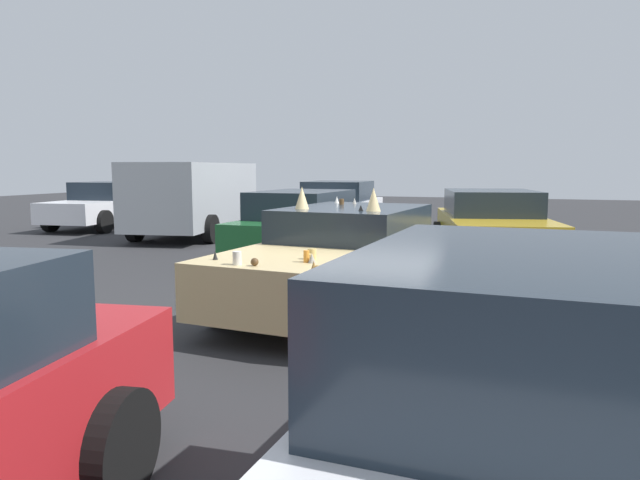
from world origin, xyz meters
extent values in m
plane|color=#2D2D30|center=(0.00, 0.00, 0.00)|extent=(60.00, 60.00, 0.00)
cube|color=#D8BC7F|center=(0.00, 0.00, 0.58)|extent=(4.81, 2.25, 0.63)
cube|color=#1E2833|center=(0.44, -0.04, 1.11)|extent=(2.35, 1.87, 0.43)
cylinder|color=black|center=(-1.53, -0.79, 0.31)|extent=(0.64, 0.28, 0.62)
cylinder|color=black|center=(-1.35, 1.06, 0.31)|extent=(0.64, 0.28, 0.62)
cylinder|color=black|center=(1.35, -1.06, 0.31)|extent=(0.64, 0.28, 0.62)
cylinder|color=black|center=(1.53, 0.79, 0.31)|extent=(0.64, 0.28, 0.62)
ellipsoid|color=black|center=(1.71, -1.08, 0.44)|extent=(0.18, 0.04, 0.14)
ellipsoid|color=black|center=(-0.24, -0.89, 0.45)|extent=(0.12, 0.03, 0.15)
ellipsoid|color=black|center=(-0.81, -0.84, 0.70)|extent=(0.19, 0.04, 0.13)
ellipsoid|color=black|center=(2.03, 0.72, 0.55)|extent=(0.20, 0.04, 0.12)
ellipsoid|color=black|center=(-0.41, 0.96, 0.66)|extent=(0.20, 0.04, 0.10)
ellipsoid|color=black|center=(1.11, -1.02, 0.68)|extent=(0.17, 0.04, 0.14)
ellipsoid|color=black|center=(1.99, 0.73, 0.60)|extent=(0.18, 0.04, 0.15)
ellipsoid|color=black|center=(-0.59, 0.97, 0.41)|extent=(0.10, 0.03, 0.13)
ellipsoid|color=black|center=(0.58, -0.97, 0.74)|extent=(0.14, 0.03, 0.15)
ellipsoid|color=black|center=(-0.91, -0.83, 0.56)|extent=(0.20, 0.04, 0.14)
ellipsoid|color=black|center=(-0.25, 0.94, 0.43)|extent=(0.15, 0.03, 0.09)
ellipsoid|color=black|center=(-1.28, -0.80, 0.47)|extent=(0.19, 0.04, 0.13)
cylinder|color=tan|center=(-1.71, -0.17, 0.93)|extent=(0.10, 0.10, 0.08)
cylinder|color=orange|center=(-1.75, -0.14, 0.95)|extent=(0.09, 0.09, 0.13)
cone|color=gray|center=(-1.77, -0.21, 0.94)|extent=(0.11, 0.11, 0.10)
sphere|color=#51381E|center=(-2.12, 0.27, 0.93)|extent=(0.08, 0.08, 0.08)
cylinder|color=silver|center=(-2.12, 0.46, 0.96)|extent=(0.09, 0.09, 0.14)
cylinder|color=tan|center=(-1.54, -0.13, 0.95)|extent=(0.13, 0.13, 0.12)
sphere|color=#A87A38|center=(-2.25, -0.43, 0.92)|extent=(0.07, 0.07, 0.07)
cone|color=black|center=(-1.90, 0.84, 0.94)|extent=(0.06, 0.06, 0.10)
cone|color=#A87A38|center=(-2.25, -0.40, 0.94)|extent=(0.09, 0.09, 0.11)
cylinder|color=#51381E|center=(0.95, 0.28, 1.36)|extent=(0.10, 0.10, 0.08)
cone|color=black|center=(-0.20, -0.32, 1.36)|extent=(0.08, 0.08, 0.08)
cone|color=gray|center=(1.15, 0.14, 1.37)|extent=(0.07, 0.07, 0.09)
cone|color=silver|center=(1.20, 0.43, 1.38)|extent=(0.10, 0.10, 0.11)
cylinder|color=silver|center=(0.06, 0.60, 1.37)|extent=(0.08, 0.08, 0.10)
cone|color=#D8BC7F|center=(-0.21, -0.48, 1.47)|extent=(0.18, 0.18, 0.29)
cone|color=#D8BC7F|center=(-0.12, 0.51, 1.47)|extent=(0.18, 0.18, 0.29)
cube|color=#9EA3A8|center=(6.72, 6.21, 1.15)|extent=(5.54, 2.77, 1.69)
cube|color=#1E2833|center=(8.55, 6.50, 1.49)|extent=(0.39, 1.72, 0.61)
cylinder|color=black|center=(8.13, 7.45, 0.36)|extent=(0.75, 0.35, 0.72)
cylinder|color=black|center=(8.45, 5.47, 0.36)|extent=(0.75, 0.35, 0.72)
cylinder|color=black|center=(4.99, 6.94, 0.36)|extent=(0.75, 0.35, 0.72)
cylinder|color=black|center=(5.31, 4.97, 0.36)|extent=(0.75, 0.35, 0.72)
cylinder|color=black|center=(-4.78, -0.12, 0.32)|extent=(0.67, 0.31, 0.65)
cube|color=white|center=(7.55, 9.97, 0.58)|extent=(4.46, 2.15, 0.60)
cube|color=#1E2833|center=(7.84, 10.00, 1.15)|extent=(2.06, 1.77, 0.54)
cylinder|color=black|center=(6.31, 8.96, 0.33)|extent=(0.69, 0.29, 0.67)
cylinder|color=black|center=(6.13, 10.71, 0.33)|extent=(0.69, 0.29, 0.67)
cylinder|color=black|center=(8.97, 9.23, 0.33)|extent=(0.69, 0.29, 0.67)
cylinder|color=black|center=(8.79, 10.99, 0.33)|extent=(0.69, 0.29, 0.67)
cube|color=#1E602D|center=(3.94, 1.90, 0.56)|extent=(4.57, 1.90, 0.61)
cube|color=#1E2833|center=(3.60, 1.92, 1.14)|extent=(2.30, 1.66, 0.53)
cylinder|color=black|center=(5.37, 2.70, 0.30)|extent=(0.62, 0.25, 0.61)
cylinder|color=black|center=(5.29, 0.97, 0.30)|extent=(0.62, 0.25, 0.61)
cylinder|color=black|center=(2.59, 2.83, 0.30)|extent=(0.62, 0.25, 0.61)
cylinder|color=black|center=(2.50, 1.10, 0.30)|extent=(0.62, 0.25, 0.61)
cube|color=gold|center=(4.55, -1.75, 0.61)|extent=(4.66, 2.65, 0.64)
cube|color=#1E2833|center=(4.81, -1.69, 1.17)|extent=(2.42, 2.06, 0.49)
cylinder|color=black|center=(3.41, -2.93, 0.34)|extent=(0.71, 0.35, 0.68)
cylinder|color=black|center=(3.03, -1.11, 0.34)|extent=(0.71, 0.35, 0.68)
cylinder|color=black|center=(6.07, -2.38, 0.34)|extent=(0.71, 0.35, 0.68)
cylinder|color=black|center=(5.70, -0.57, 0.34)|extent=(0.71, 0.35, 0.68)
cube|color=white|center=(-4.53, -2.41, 0.64)|extent=(4.28, 1.91, 0.71)
cube|color=#1E2833|center=(-4.92, -2.39, 1.27)|extent=(1.85, 1.66, 0.54)
cylinder|color=black|center=(-3.19, -1.59, 0.34)|extent=(0.69, 0.25, 0.68)
cube|color=white|center=(8.28, 2.59, 0.61)|extent=(4.28, 1.94, 0.69)
cube|color=#1E2833|center=(8.38, 2.59, 1.22)|extent=(2.03, 1.71, 0.53)
cylinder|color=black|center=(7.01, 1.63, 0.31)|extent=(0.63, 0.24, 0.62)
cylinder|color=black|center=(6.94, 3.46, 0.31)|extent=(0.63, 0.24, 0.62)
cylinder|color=black|center=(9.63, 1.73, 0.31)|extent=(0.63, 0.24, 0.62)
cylinder|color=black|center=(9.56, 3.55, 0.31)|extent=(0.63, 0.24, 0.62)
camera|label=1|loc=(-7.33, -2.19, 1.87)|focal=32.61mm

